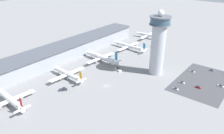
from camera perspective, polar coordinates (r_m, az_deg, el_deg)
name	(u,v)px	position (r m, az deg, el deg)	size (l,w,h in m)	color
ground_plane	(106,86)	(176.19, -1.45, -4.93)	(1000.00, 1000.00, 0.00)	gray
terminal_building	(51,56)	(219.68, -15.73, 2.74)	(236.30, 25.00, 15.60)	#9399A3
control_tower	(158,43)	(189.85, 11.97, 6.19)	(17.67, 17.67, 55.99)	#ADB2BC
parking_lot_surface	(203,82)	(197.18, 22.70, -3.56)	(64.00, 40.00, 0.01)	#424247
airplane_gate_bravo	(11,100)	(167.12, -24.92, -7.82)	(35.95, 34.79, 12.73)	white
airplane_gate_charlie	(68,74)	(188.82, -11.48, -1.83)	(34.94, 36.98, 11.91)	white
airplane_gate_delta	(102,57)	(218.46, -2.73, 2.53)	(36.92, 41.43, 13.95)	white
airplane_gate_echo	(129,46)	(250.94, 4.45, 5.48)	(36.62, 43.41, 11.75)	white
airplane_gate_foxtrot	(148,35)	(292.80, 9.36, 8.24)	(35.12, 32.90, 12.17)	silver
service_truck_catering	(153,46)	(264.04, 10.76, 5.46)	(6.44, 3.16, 2.83)	black
service_truck_fuel	(118,70)	(200.46, 1.64, -0.69)	(5.47, 8.58, 2.45)	black
service_truck_baggage	(63,89)	(173.81, -12.59, -5.73)	(6.22, 5.64, 2.50)	black
car_black_suv	(176,89)	(178.04, 16.29, -5.48)	(1.99, 4.41, 1.54)	black
car_maroon_suv	(182,82)	(188.77, 17.78, -3.85)	(1.98, 4.75, 1.46)	black
car_blue_compact	(192,71)	(210.64, 20.23, -1.09)	(1.84, 4.70, 1.56)	black
car_grey_coupe	(198,87)	(186.09, 21.59, -4.92)	(1.92, 4.57, 1.48)	black
car_white_wagon	(212,70)	(219.87, 24.58, -0.78)	(1.94, 4.27, 1.36)	black
car_silver_sedan	(221,86)	(195.08, 26.50, -4.46)	(1.95, 4.78, 1.47)	black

